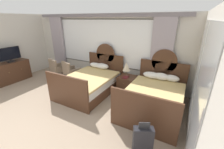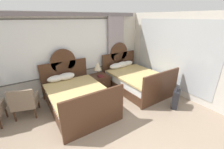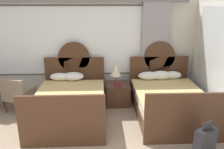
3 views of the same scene
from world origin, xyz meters
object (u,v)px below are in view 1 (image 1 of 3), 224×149
book_on_nightstand (126,77)px  suitcase_on_floor (143,139)px  bed_near_window (91,82)px  armchair_by_window_left (70,71)px  tv_flatscreen (9,55)px  table_lamp_on_nightstand (126,67)px  bed_near_mirror (154,97)px  armchair_by_window_centre (57,68)px  nightstand_between_beds (127,84)px  dresser_minibar (6,73)px

book_on_nightstand → suitcase_on_floor: size_ratio=0.37×
bed_near_window → armchair_by_window_left: bearing=164.2°
book_on_nightstand → tv_flatscreen: bearing=-163.7°
table_lamp_on_nightstand → tv_flatscreen: (-4.52, -1.46, 0.23)m
bed_near_mirror → armchair_by_window_centre: 4.38m
table_lamp_on_nightstand → suitcase_on_floor: bearing=-59.2°
nightstand_between_beds → tv_flatscreen: size_ratio=0.72×
book_on_nightstand → tv_flatscreen: (-4.56, -1.33, 0.58)m
bed_near_window → armchair_by_window_centre: 2.13m
table_lamp_on_nightstand → tv_flatscreen: 4.75m
tv_flatscreen → armchair_by_window_centre: size_ratio=0.99×
nightstand_between_beds → armchair_by_window_left: size_ratio=0.72×
table_lamp_on_nightstand → bed_near_window: bearing=-147.4°
dresser_minibar → armchair_by_window_centre: armchair_by_window_centre is taller
bed_near_mirror → book_on_nightstand: bearing=153.9°
nightstand_between_beds → armchair_by_window_centre: 3.25m
nightstand_between_beds → armchair_by_window_left: armchair_by_window_left is taller
bed_near_mirror → book_on_nightstand: size_ratio=8.73×
nightstand_between_beds → tv_flatscreen: bearing=-162.4°
bed_near_window → armchair_by_window_left: bed_near_window is taller
nightstand_between_beds → dresser_minibar: 4.93m
nightstand_between_beds → suitcase_on_floor: size_ratio=0.89×
table_lamp_on_nightstand → bed_near_mirror: bearing=-29.9°
nightstand_between_beds → suitcase_on_floor: bearing=-60.2°
table_lamp_on_nightstand → tv_flatscreen: size_ratio=0.61×
nightstand_between_beds → tv_flatscreen: tv_flatscreen is taller
book_on_nightstand → nightstand_between_beds: bearing=81.6°
bed_near_mirror → armchair_by_window_centre: bed_near_mirror is taller
dresser_minibar → tv_flatscreen: tv_flatscreen is taller
bed_near_mirror → tv_flatscreen: size_ratio=2.64×
armchair_by_window_left → armchair_by_window_centre: 0.79m
nightstand_between_beds → armchair_by_window_centre: armchair_by_window_centre is taller
bed_near_mirror → armchair_by_window_left: bed_near_mirror is taller
nightstand_between_beds → table_lamp_on_nightstand: bearing=178.6°
suitcase_on_floor → nightstand_between_beds: bearing=119.8°
bed_near_window → suitcase_on_floor: size_ratio=3.26×
bed_near_mirror → tv_flatscreen: bearing=-172.3°
armchair_by_window_left → suitcase_on_floor: 4.25m
book_on_nightstand → dresser_minibar: size_ratio=0.14×
bed_near_mirror → armchair_by_window_left: (-3.58, 0.36, 0.10)m
dresser_minibar → armchair_by_window_centre: 1.98m
book_on_nightstand → armchair_by_window_left: armchair_by_window_left is taller
suitcase_on_floor → armchair_by_window_centre: bearing=156.6°
tv_flatscreen → suitcase_on_floor: bearing=-8.1°
nightstand_between_beds → table_lamp_on_nightstand: table_lamp_on_nightstand is taller
armchair_by_window_left → armchair_by_window_centre: (-0.79, -0.00, 0.00)m
bed_near_window → dresser_minibar: (-3.46, -1.06, 0.06)m
suitcase_on_floor → dresser_minibar: bearing=174.7°
bed_near_window → tv_flatscreen: 3.61m
bed_near_window → bed_near_mirror: 2.27m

